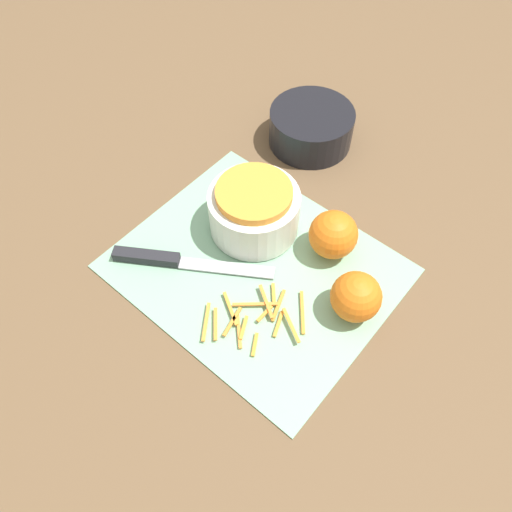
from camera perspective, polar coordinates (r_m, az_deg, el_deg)
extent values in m
plane|color=brown|center=(0.80, 0.00, -1.46)|extent=(4.00, 4.00, 0.00)
cube|color=#84B793|center=(0.80, 0.00, -1.34)|extent=(0.42, 0.35, 0.01)
cylinder|color=silver|center=(0.82, -0.22, 5.11)|extent=(0.15, 0.15, 0.08)
cylinder|color=orange|center=(0.79, -0.23, 7.10)|extent=(0.12, 0.12, 0.02)
cylinder|color=black|center=(0.98, 6.30, 14.42)|extent=(0.16, 0.16, 0.07)
cube|color=#232328|center=(0.82, -12.42, -0.07)|extent=(0.10, 0.08, 0.02)
cube|color=#B2B2B7|center=(0.80, -3.36, -1.37)|extent=(0.14, 0.10, 0.00)
sphere|color=orange|center=(0.74, 11.35, -4.59)|extent=(0.08, 0.08, 0.08)
sphere|color=orange|center=(0.80, 8.82, 2.43)|extent=(0.08, 0.08, 0.08)
cube|color=#F89C33|center=(0.77, 2.03, -4.40)|extent=(0.03, 0.03, 0.00)
cube|color=orange|center=(0.75, 1.00, -6.60)|extent=(0.01, 0.03, 0.00)
cube|color=orange|center=(0.76, -0.13, -5.53)|extent=(0.05, 0.05, 0.00)
cube|color=orange|center=(0.74, -4.66, -7.74)|extent=(0.04, 0.04, 0.00)
cube|color=orange|center=(0.76, -2.95, -6.00)|extent=(0.05, 0.03, 0.00)
cube|color=orange|center=(0.73, -0.13, -10.08)|extent=(0.02, 0.03, 0.00)
cube|color=orange|center=(0.76, 2.59, -5.65)|extent=(0.02, 0.05, 0.00)
cube|color=orange|center=(0.76, 5.33, -6.41)|extent=(0.05, 0.06, 0.00)
cube|color=orange|center=(0.75, 2.58, -7.76)|extent=(0.02, 0.04, 0.00)
cube|color=orange|center=(0.74, -1.97, -8.44)|extent=(0.05, 0.04, 0.00)
cube|color=orange|center=(0.75, -5.74, -7.49)|extent=(0.04, 0.05, 0.00)
cube|color=orange|center=(0.74, 4.03, -7.89)|extent=(0.05, 0.03, 0.00)
cube|color=orange|center=(0.76, 1.16, -5.20)|extent=(0.05, 0.04, 0.00)
cube|color=orange|center=(0.74, -2.72, -7.49)|extent=(0.02, 0.05, 0.00)
cube|color=gold|center=(0.74, -1.42, -8.17)|extent=(0.02, 0.04, 0.00)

